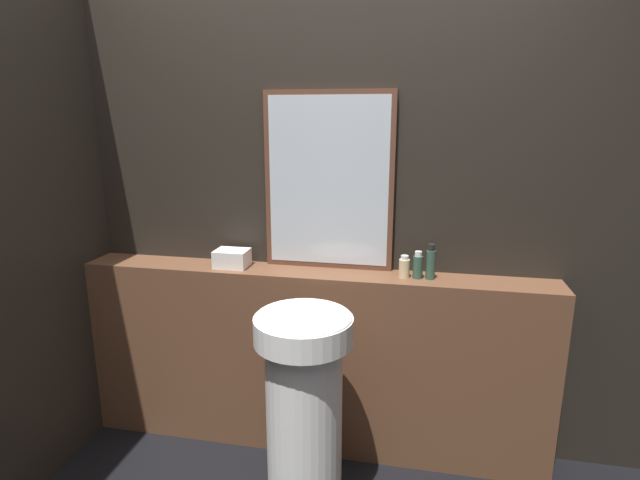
{
  "coord_description": "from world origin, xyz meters",
  "views": [
    {
      "loc": [
        0.51,
        -1.15,
        1.7
      ],
      "look_at": [
        0.07,
        1.03,
        1.15
      ],
      "focal_mm": 28.0,
      "sensor_mm": 36.0,
      "label": 1
    }
  ],
  "objects_px": {
    "lotion_bottle": "(431,263)",
    "towel_stack": "(232,258)",
    "pedestal_sink": "(304,407)",
    "mirror": "(329,182)",
    "shampoo_bottle": "(404,267)",
    "conditioner_bottle": "(418,266)"
  },
  "relations": [
    {
      "from": "lotion_bottle",
      "to": "towel_stack",
      "type": "bearing_deg",
      "value": 180.0
    },
    {
      "from": "mirror",
      "to": "shampoo_bottle",
      "type": "relative_size",
      "value": 8.07
    },
    {
      "from": "mirror",
      "to": "shampoo_bottle",
      "type": "distance_m",
      "value": 0.55
    },
    {
      "from": "towel_stack",
      "to": "shampoo_bottle",
      "type": "distance_m",
      "value": 0.86
    },
    {
      "from": "pedestal_sink",
      "to": "lotion_bottle",
      "type": "bearing_deg",
      "value": 41.79
    },
    {
      "from": "lotion_bottle",
      "to": "conditioner_bottle",
      "type": "bearing_deg",
      "value": 180.0
    },
    {
      "from": "pedestal_sink",
      "to": "lotion_bottle",
      "type": "height_order",
      "value": "lotion_bottle"
    },
    {
      "from": "mirror",
      "to": "lotion_bottle",
      "type": "xyz_separation_m",
      "value": [
        0.5,
        -0.09,
        -0.36
      ]
    },
    {
      "from": "shampoo_bottle",
      "to": "conditioner_bottle",
      "type": "relative_size",
      "value": 0.82
    },
    {
      "from": "mirror",
      "to": "conditioner_bottle",
      "type": "distance_m",
      "value": 0.59
    },
    {
      "from": "towel_stack",
      "to": "conditioner_bottle",
      "type": "distance_m",
      "value": 0.93
    },
    {
      "from": "pedestal_sink",
      "to": "lotion_bottle",
      "type": "distance_m",
      "value": 0.87
    },
    {
      "from": "mirror",
      "to": "lotion_bottle",
      "type": "bearing_deg",
      "value": -10.46
    },
    {
      "from": "pedestal_sink",
      "to": "mirror",
      "type": "distance_m",
      "value": 1.05
    },
    {
      "from": "pedestal_sink",
      "to": "shampoo_bottle",
      "type": "distance_m",
      "value": 0.78
    },
    {
      "from": "pedestal_sink",
      "to": "towel_stack",
      "type": "bearing_deg",
      "value": 136.68
    },
    {
      "from": "towel_stack",
      "to": "lotion_bottle",
      "type": "xyz_separation_m",
      "value": [
        0.98,
        0.0,
        0.03
      ]
    },
    {
      "from": "mirror",
      "to": "shampoo_bottle",
      "type": "xyz_separation_m",
      "value": [
        0.38,
        -0.09,
        -0.38
      ]
    },
    {
      "from": "pedestal_sink",
      "to": "conditioner_bottle",
      "type": "xyz_separation_m",
      "value": [
        0.45,
        0.45,
        0.52
      ]
    },
    {
      "from": "shampoo_bottle",
      "to": "lotion_bottle",
      "type": "distance_m",
      "value": 0.12
    },
    {
      "from": "shampoo_bottle",
      "to": "conditioner_bottle",
      "type": "bearing_deg",
      "value": 0.0
    },
    {
      "from": "mirror",
      "to": "conditioner_bottle",
      "type": "relative_size",
      "value": 6.61
    }
  ]
}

